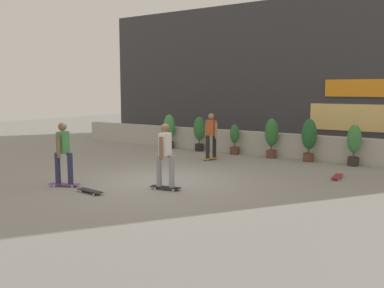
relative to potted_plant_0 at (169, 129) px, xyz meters
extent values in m
plane|color=gray|center=(3.91, -5.55, -0.85)|extent=(48.00, 48.00, 0.00)
cube|color=#B2ADA3|center=(3.91, 0.45, -0.40)|extent=(18.00, 0.40, 0.90)
cube|color=#38383D|center=(3.91, 4.45, 2.40)|extent=(20.00, 2.00, 6.50)
cube|color=orange|center=(7.05, 3.41, 1.75)|extent=(2.80, 0.08, 0.70)
cube|color=#F2CC72|center=(7.05, 3.42, 0.55)|extent=(4.00, 0.06, 1.10)
cylinder|color=#2D2823|center=(0.00, 0.00, -0.70)|extent=(0.36, 0.36, 0.30)
cylinder|color=brown|center=(0.00, 0.00, -0.48)|extent=(0.06, 0.06, 0.15)
ellipsoid|color=#428C47|center=(0.00, 0.00, 0.11)|extent=(0.50, 0.50, 1.02)
cylinder|color=black|center=(1.55, 0.00, -0.70)|extent=(0.36, 0.36, 0.30)
cylinder|color=brown|center=(1.55, 0.00, -0.48)|extent=(0.06, 0.06, 0.15)
ellipsoid|color=#2D6B33|center=(1.55, 0.00, 0.08)|extent=(0.48, 0.48, 0.97)
cylinder|color=brown|center=(3.20, 0.00, -0.70)|extent=(0.36, 0.36, 0.30)
cylinder|color=brown|center=(3.20, 0.00, -0.48)|extent=(0.06, 0.06, 0.15)
ellipsoid|color=#2D6B33|center=(3.20, 0.00, -0.03)|extent=(0.36, 0.36, 0.74)
cylinder|color=brown|center=(4.75, 0.00, -0.70)|extent=(0.36, 0.36, 0.30)
cylinder|color=brown|center=(4.75, 0.00, -0.48)|extent=(0.06, 0.06, 0.15)
ellipsoid|color=#2D6B33|center=(4.75, 0.00, 0.11)|extent=(0.50, 0.50, 1.03)
cylinder|color=brown|center=(6.17, 0.00, -0.70)|extent=(0.36, 0.36, 0.30)
cylinder|color=brown|center=(6.17, 0.00, -0.48)|extent=(0.06, 0.06, 0.15)
ellipsoid|color=#235B2D|center=(6.17, 0.00, 0.13)|extent=(0.52, 0.52, 1.07)
cylinder|color=#2D2823|center=(7.70, 0.00, -0.70)|extent=(0.36, 0.36, 0.30)
cylinder|color=brown|center=(7.70, 0.00, -0.48)|extent=(0.06, 0.06, 0.15)
ellipsoid|color=#387F3D|center=(7.70, 0.00, 0.07)|extent=(0.46, 0.46, 0.94)
cube|color=#72338C|center=(2.11, -7.43, -0.79)|extent=(0.82, 0.49, 0.02)
cylinder|color=silver|center=(1.90, -7.60, -0.83)|extent=(0.06, 0.05, 0.06)
cylinder|color=silver|center=(1.84, -7.45, -0.83)|extent=(0.06, 0.05, 0.06)
cylinder|color=silver|center=(2.38, -7.40, -0.83)|extent=(0.06, 0.05, 0.06)
cylinder|color=silver|center=(2.32, -7.26, -0.83)|extent=(0.06, 0.05, 0.06)
cylinder|color=#282D4C|center=(1.95, -7.50, -0.37)|extent=(0.14, 0.14, 0.82)
cylinder|color=#282D4C|center=(2.28, -7.36, -0.37)|extent=(0.14, 0.14, 0.82)
cube|color=#3F8C4C|center=(2.11, -7.43, 0.32)|extent=(0.32, 0.41, 0.56)
sphere|color=brown|center=(2.11, -7.43, 0.73)|extent=(0.22, 0.22, 0.22)
cylinder|color=brown|center=(2.20, -7.65, 0.24)|extent=(0.09, 0.09, 0.58)
cylinder|color=brown|center=(2.02, -7.21, 0.24)|extent=(0.09, 0.09, 0.58)
cube|color=black|center=(4.56, -6.23, -0.79)|extent=(0.82, 0.36, 0.02)
cylinder|color=silver|center=(4.32, -6.36, -0.83)|extent=(0.06, 0.04, 0.06)
cylinder|color=silver|center=(4.29, -6.21, -0.83)|extent=(0.06, 0.04, 0.06)
cylinder|color=silver|center=(4.83, -6.26, -0.83)|extent=(0.06, 0.04, 0.06)
cylinder|color=silver|center=(4.80, -6.10, -0.83)|extent=(0.06, 0.04, 0.06)
cylinder|color=gray|center=(4.38, -6.27, -0.37)|extent=(0.14, 0.14, 0.82)
cylinder|color=gray|center=(4.74, -6.20, -0.37)|extent=(0.14, 0.14, 0.82)
cube|color=white|center=(4.56, -6.23, 0.32)|extent=(0.27, 0.39, 0.56)
sphere|color=brown|center=(4.56, -6.23, 0.73)|extent=(0.22, 0.22, 0.22)
cylinder|color=brown|center=(4.61, -6.46, 0.24)|extent=(0.09, 0.09, 0.58)
cylinder|color=brown|center=(4.51, -6.00, 0.24)|extent=(0.09, 0.09, 0.58)
cube|color=#BF8C26|center=(3.10, -1.61, -0.79)|extent=(0.35, 0.82, 0.02)
cylinder|color=silver|center=(3.13, -1.88, -0.83)|extent=(0.04, 0.06, 0.06)
cylinder|color=silver|center=(2.97, -1.85, -0.83)|extent=(0.04, 0.06, 0.06)
cylinder|color=silver|center=(3.23, -1.37, -0.83)|extent=(0.04, 0.06, 0.06)
cylinder|color=silver|center=(3.07, -1.34, -0.83)|extent=(0.04, 0.06, 0.06)
cylinder|color=black|center=(3.06, -1.78, -0.37)|extent=(0.14, 0.14, 0.82)
cylinder|color=black|center=(3.14, -1.43, -0.37)|extent=(0.14, 0.14, 0.82)
cube|color=#B24C26|center=(3.10, -1.61, 0.32)|extent=(0.39, 0.27, 0.56)
sphere|color=#9E7051|center=(3.10, -1.61, 0.73)|extent=(0.22, 0.22, 0.22)
cylinder|color=#9E7051|center=(3.33, -1.65, 0.24)|extent=(0.09, 0.09, 0.58)
cylinder|color=#9E7051|center=(2.87, -1.56, 0.24)|extent=(0.09, 0.09, 0.58)
cube|color=black|center=(3.24, -7.57, -0.79)|extent=(0.82, 0.28, 0.02)
cylinder|color=silver|center=(3.50, -7.52, -0.83)|extent=(0.06, 0.04, 0.06)
cylinder|color=silver|center=(3.49, -7.68, -0.83)|extent=(0.06, 0.04, 0.06)
cylinder|color=silver|center=(2.99, -7.47, -0.83)|extent=(0.06, 0.04, 0.06)
cylinder|color=silver|center=(2.97, -7.63, -0.83)|extent=(0.06, 0.04, 0.06)
cube|color=maroon|center=(7.83, -2.37, -0.79)|extent=(0.26, 0.81, 0.02)
cylinder|color=silver|center=(7.93, -2.62, -0.83)|extent=(0.03, 0.06, 0.06)
cylinder|color=silver|center=(7.77, -2.64, -0.83)|extent=(0.03, 0.06, 0.06)
cylinder|color=silver|center=(7.89, -2.11, -0.83)|extent=(0.03, 0.06, 0.06)
cylinder|color=silver|center=(7.73, -2.12, -0.83)|extent=(0.03, 0.06, 0.06)
camera|label=1|loc=(11.10, -14.73, 1.71)|focal=39.97mm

